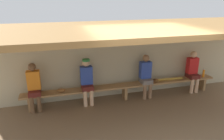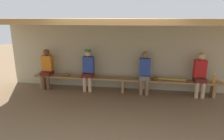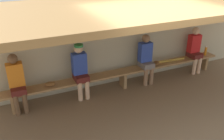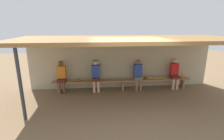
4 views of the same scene
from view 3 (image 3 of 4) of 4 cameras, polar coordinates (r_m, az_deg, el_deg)
name	(u,v)px [view 3 (image 3 of 4)]	position (r m, az deg, el deg)	size (l,w,h in m)	color
ground_plane	(155,118)	(5.56, 9.84, -10.82)	(24.00, 24.00, 0.00)	brown
back_wall	(116,42)	(6.60, 0.92, 6.35)	(8.00, 0.20, 2.20)	#B7AD8C
dugout_roof	(144,7)	(5.19, 7.35, 14.18)	(8.00, 2.80, 0.12)	olive
bench	(123,73)	(6.50, 2.57, -0.80)	(6.00, 0.36, 0.46)	#9E7547
player_middle	(80,69)	(5.96, -7.29, 0.31)	(0.34, 0.42, 1.34)	#591E19
player_in_blue	(146,57)	(6.67, 7.79, 2.92)	(0.34, 0.42, 1.34)	slate
player_in_red	(17,81)	(5.77, -20.97, -2.37)	(0.34, 0.42, 1.34)	#591E19
player_with_sunglasses	(195,48)	(7.63, 18.42, 4.75)	(0.34, 0.42, 1.34)	#591E19
water_bottle_clear	(206,51)	(7.93, 20.63, 4.10)	(0.07, 0.07, 0.28)	orange
baseball_glove_tan	(50,84)	(5.91, -13.96, -3.12)	(0.24, 0.17, 0.09)	brown
baseball_glove_dark_brown	(156,63)	(6.92, 10.10, 1.59)	(0.24, 0.17, 0.09)	brown
baseball_bat	(171,60)	(7.21, 13.32, 2.16)	(0.07, 0.07, 0.86)	#B28C33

